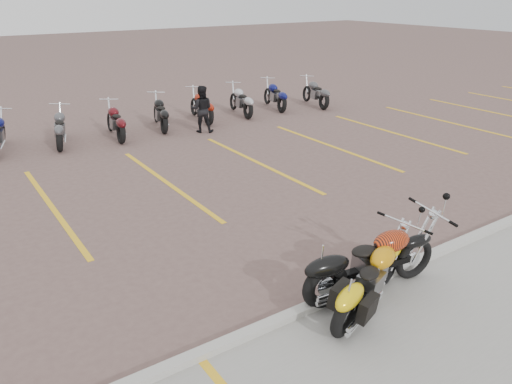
# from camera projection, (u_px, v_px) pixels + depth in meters

# --- Properties ---
(ground) EXTENTS (100.00, 100.00, 0.00)m
(ground) POSITION_uv_depth(u_px,v_px,m) (259.00, 248.00, 9.15)
(ground) COLOR #6F564F
(ground) RESTS_ON ground
(curb) EXTENTS (60.00, 0.18, 0.12)m
(curb) POSITION_uv_depth(u_px,v_px,m) (333.00, 297.00, 7.59)
(curb) COLOR #ADAAA3
(curb) RESTS_ON ground
(parking_stripes) EXTENTS (38.00, 5.50, 0.01)m
(parking_stripes) POSITION_uv_depth(u_px,v_px,m) (167.00, 183.00, 12.21)
(parking_stripes) COLOR gold
(parking_stripes) RESTS_ON ground
(yellow_cruiser) EXTENTS (2.11, 0.89, 0.91)m
(yellow_cruiser) POSITION_uv_depth(u_px,v_px,m) (365.00, 283.00, 7.24)
(yellow_cruiser) COLOR black
(yellow_cruiser) RESTS_ON ground
(flame_cruiser) EXTENTS (2.46, 0.50, 1.01)m
(flame_cruiser) POSITION_uv_depth(u_px,v_px,m) (368.00, 265.00, 7.61)
(flame_cruiser) COLOR black
(flame_cruiser) RESTS_ON ground
(person_b) EXTENTS (0.94, 0.89, 1.52)m
(person_b) POSITION_uv_depth(u_px,v_px,m) (202.00, 109.00, 16.24)
(person_b) COLOR black
(person_b) RESTS_ON ground
(bg_bike_row) EXTENTS (17.52, 2.09, 1.10)m
(bg_bike_row) POSITION_uv_depth(u_px,v_px,m) (111.00, 119.00, 15.89)
(bg_bike_row) COLOR black
(bg_bike_row) RESTS_ON ground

